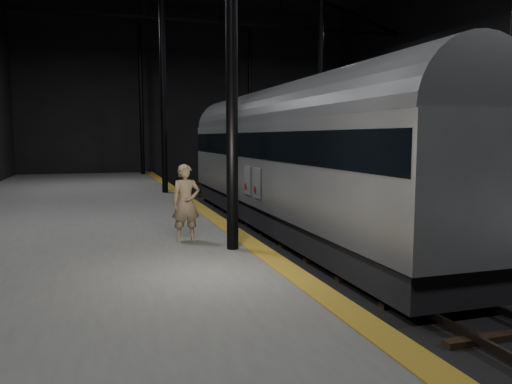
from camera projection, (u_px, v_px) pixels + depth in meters
name	position (u px, v px, depth m)	size (l,w,h in m)	color
ground	(314.00, 245.00, 16.23)	(44.00, 44.00, 0.00)	black
platform_left	(68.00, 245.00, 13.94)	(9.00, 43.80, 1.00)	#4F4F4D
platform_right	(501.00, 219.00, 18.40)	(9.00, 43.80, 1.00)	#4F4F4D
tactile_strip	(217.00, 219.00, 15.15)	(0.50, 43.80, 0.01)	olive
track	(314.00, 243.00, 16.22)	(2.40, 43.00, 0.24)	#3F3328
train	(287.00, 152.00, 18.30)	(2.96, 19.75, 5.28)	#A6A8AE
woman	(186.00, 203.00, 11.92)	(0.68, 0.44, 1.85)	#A18563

